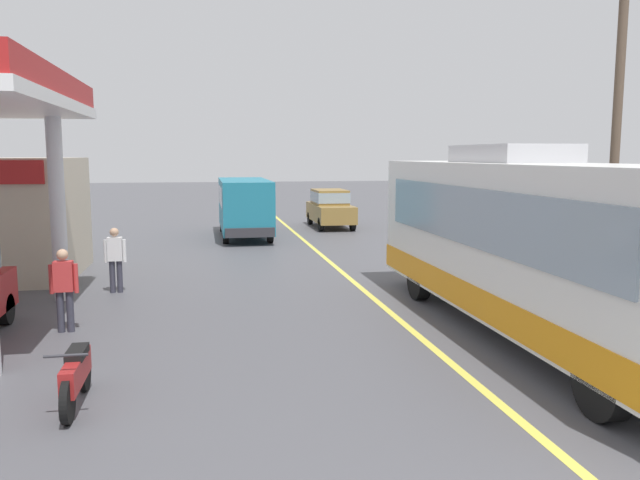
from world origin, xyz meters
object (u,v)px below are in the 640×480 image
Objects in this scene: coach_bus_main at (533,247)px; pedestrian_by_shop at (115,256)px; car_trailing_behind_bus at (330,206)px; pedestrian_near_pump at (64,286)px; minibus_opposing_lane at (244,203)px; motorcycle_parked_forecourt at (76,375)px.

pedestrian_by_shop is (-8.43, 5.44, -0.79)m from coach_bus_main.
pedestrian_by_shop is at bearing 147.18° from coach_bus_main.
car_trailing_behind_bus reaches higher than pedestrian_by_shop.
pedestrian_near_pump is at bearing 168.39° from coach_bus_main.
pedestrian_near_pump is (-4.46, -14.18, -0.54)m from minibus_opposing_lane.
minibus_opposing_lane is 18.51m from motorcycle_parked_forecourt.
car_trailing_behind_bus is (7.85, 21.06, 0.57)m from motorcycle_parked_forecourt.
minibus_opposing_lane is 5.23m from car_trailing_behind_bus.
motorcycle_parked_forecourt is (-3.53, -18.14, -1.03)m from minibus_opposing_lane.
motorcycle_parked_forecourt is (-8.00, -2.12, -1.28)m from coach_bus_main.
coach_bus_main is 6.65× the size of pedestrian_by_shop.
coach_bus_main is 8.38m from motorcycle_parked_forecourt.
coach_bus_main reaches higher than pedestrian_near_pump.
coach_bus_main reaches higher than car_trailing_behind_bus.
pedestrian_near_pump is at bearing -107.46° from minibus_opposing_lane.
pedestrian_by_shop is at bearing -121.52° from car_trailing_behind_bus.
motorcycle_parked_forecourt is at bearing -101.01° from minibus_opposing_lane.
pedestrian_by_shop is (0.50, 3.60, 0.00)m from pedestrian_near_pump.
motorcycle_parked_forecourt is 1.08× the size of pedestrian_by_shop.
coach_bus_main is 6.13× the size of motorcycle_parked_forecourt.
car_trailing_behind_bus is at bearing 69.56° from motorcycle_parked_forecourt.
minibus_opposing_lane is 3.41× the size of motorcycle_parked_forecourt.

